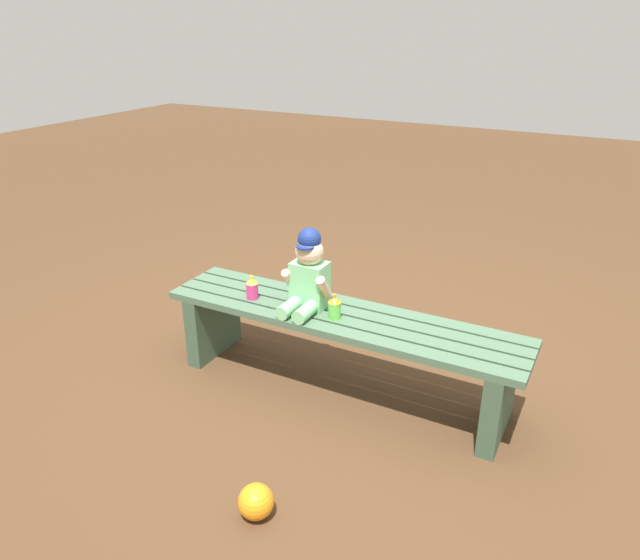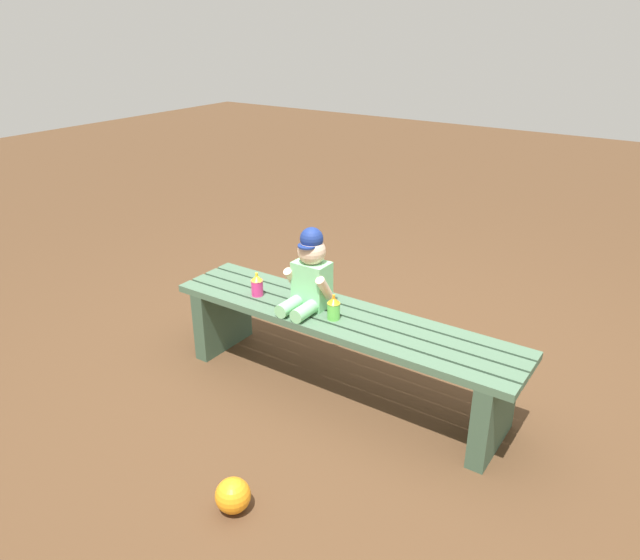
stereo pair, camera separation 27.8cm
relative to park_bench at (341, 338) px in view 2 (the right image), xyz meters
The scene contains 6 objects.
ground_plane 0.29m from the park_bench, ahead, with size 16.00×16.00×0.00m, color #4C331E.
park_bench is the anchor object (origin of this frame).
child_figure 0.35m from the park_bench, behind, with size 0.23×0.27×0.40m.
sippy_cup_left 0.51m from the park_bench, behind, with size 0.06×0.06×0.12m.
sippy_cup_right 0.19m from the park_bench, 99.31° to the right, with size 0.06×0.06×0.12m.
toy_ball 0.94m from the park_bench, 84.10° to the right, with size 0.14×0.14×0.14m, color orange.
Camera 2 is at (1.34, -2.15, 1.73)m, focal length 33.46 mm.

